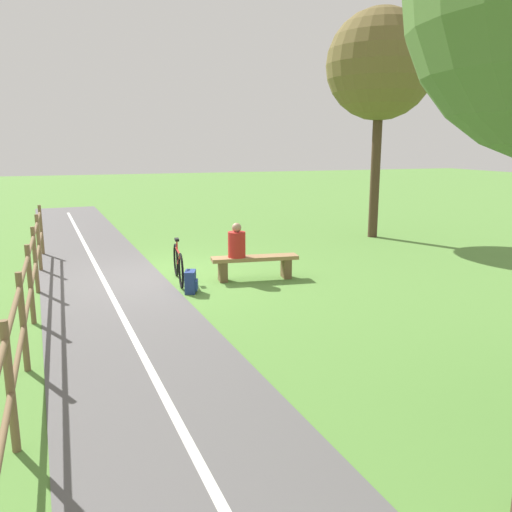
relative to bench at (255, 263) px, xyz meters
name	(u,v)px	position (x,y,z in m)	size (l,w,h in m)	color
ground_plane	(164,278)	(1.81, -0.70, -0.35)	(80.00, 80.00, 0.00)	#548438
paved_path	(142,354)	(2.78, 3.30, -0.34)	(2.49, 36.00, 0.02)	#565454
path_centre_line	(142,353)	(2.78, 3.30, -0.33)	(0.10, 32.00, 0.00)	silver
bench	(255,263)	(0.00, 0.00, 0.00)	(1.86, 0.58, 0.50)	#937047
person_seated	(237,243)	(0.38, -0.04, 0.45)	(0.40, 0.40, 0.72)	#B2231E
bicycle	(178,264)	(1.56, -0.34, 0.03)	(0.20, 1.73, 0.89)	black
backpack	(191,282)	(1.50, 0.55, -0.14)	(0.31, 0.39, 0.43)	navy
fence_roadside	(22,314)	(4.21, 3.35, 0.41)	(0.39, 15.17, 1.29)	brown
tree_by_path	(380,66)	(-5.12, -3.70, 4.67)	(3.15, 3.15, 6.62)	#473323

